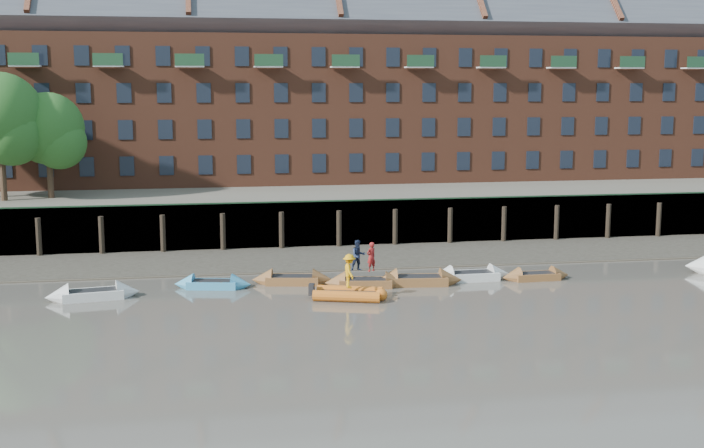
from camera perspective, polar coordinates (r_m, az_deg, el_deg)
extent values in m
plane|color=#5A554D|center=(41.21, 6.67, -6.88)|extent=(220.00, 220.00, 0.00)
cube|color=#3D382F|center=(58.22, 1.68, -2.13)|extent=(110.00, 8.00, 0.50)
cube|color=#4C4336|center=(54.96, 2.38, -2.80)|extent=(110.00, 1.60, 0.10)
cube|color=#2D2A26|center=(62.19, 0.88, 0.09)|extent=(110.00, 0.80, 3.20)
cylinder|color=black|center=(61.48, -19.59, -0.82)|extent=(0.36, 0.36, 2.60)
cylinder|color=black|center=(60.92, -15.89, -0.73)|extent=(0.36, 0.36, 2.60)
cylinder|color=black|center=(60.61, -12.12, -0.63)|extent=(0.36, 0.36, 2.60)
cylinder|color=black|center=(60.57, -8.34, -0.53)|extent=(0.36, 0.36, 2.60)
cylinder|color=black|center=(60.79, -4.57, -0.43)|extent=(0.36, 0.36, 2.60)
cylinder|color=black|center=(61.27, -0.85, -0.33)|extent=(0.36, 0.36, 2.60)
cylinder|color=black|center=(62.01, 2.81, -0.23)|extent=(0.36, 0.36, 2.60)
cylinder|color=black|center=(62.99, 6.36, -0.13)|extent=(0.36, 0.36, 2.60)
cylinder|color=black|center=(64.21, 9.79, -0.03)|extent=(0.36, 0.36, 2.60)
cylinder|color=black|center=(65.65, 13.09, 0.06)|extent=(0.36, 0.36, 2.60)
cylinder|color=black|center=(67.30, 16.23, 0.15)|extent=(0.36, 0.36, 2.60)
cylinder|color=black|center=(69.13, 19.21, 0.24)|extent=(0.36, 0.36, 2.60)
cube|color=#264C2D|center=(61.67, 0.94, 1.56)|extent=(110.00, 0.06, 0.10)
cube|color=#5E594D|center=(75.47, -1.02, 1.67)|extent=(110.00, 28.00, 3.20)
cube|color=brown|center=(75.87, -1.16, 7.46)|extent=(80.00, 10.00, 12.00)
cube|color=#42444C|center=(76.01, -1.17, 12.90)|extent=(80.60, 15.56, 15.56)
cube|color=black|center=(71.75, -21.53, 3.39)|extent=(1.10, 0.12, 1.50)
cube|color=black|center=(71.20, -19.17, 3.48)|extent=(1.10, 0.12, 1.50)
cube|color=black|center=(70.77, -16.77, 3.57)|extent=(1.10, 0.12, 1.50)
cube|color=black|center=(70.47, -14.34, 3.65)|extent=(1.10, 0.12, 1.50)
cube|color=black|center=(70.29, -11.90, 3.72)|extent=(1.10, 0.12, 1.50)
cube|color=black|center=(70.24, -9.45, 3.79)|extent=(1.10, 0.12, 1.50)
cube|color=black|center=(70.32, -7.00, 3.85)|extent=(1.10, 0.12, 1.50)
cube|color=black|center=(70.53, -4.56, 3.90)|extent=(1.10, 0.12, 1.50)
cube|color=black|center=(70.86, -2.14, 3.95)|extent=(1.10, 0.12, 1.50)
cube|color=black|center=(71.32, 0.26, 3.99)|extent=(1.10, 0.12, 1.50)
cube|color=black|center=(71.90, 2.62, 4.02)|extent=(1.10, 0.12, 1.50)
cube|color=black|center=(72.60, 4.94, 4.04)|extent=(1.10, 0.12, 1.50)
cube|color=black|center=(73.42, 7.21, 4.06)|extent=(1.10, 0.12, 1.50)
cube|color=black|center=(74.34, 9.43, 4.07)|extent=(1.10, 0.12, 1.50)
cube|color=black|center=(75.38, 11.59, 4.08)|extent=(1.10, 0.12, 1.50)
cube|color=black|center=(76.52, 13.69, 4.07)|extent=(1.10, 0.12, 1.50)
cube|color=black|center=(77.76, 15.72, 4.07)|extent=(1.10, 0.12, 1.50)
cube|color=black|center=(79.09, 17.69, 4.06)|extent=(1.10, 0.12, 1.50)
cube|color=black|center=(80.52, 19.59, 4.04)|extent=(1.10, 0.12, 1.50)
cube|color=black|center=(82.02, 21.42, 4.02)|extent=(1.10, 0.12, 1.50)
cube|color=black|center=(71.56, -21.66, 5.62)|extent=(1.10, 0.12, 1.50)
cube|color=black|center=(71.01, -19.28, 5.73)|extent=(1.10, 0.12, 1.50)
cube|color=black|center=(70.58, -16.87, 5.83)|extent=(1.10, 0.12, 1.50)
cube|color=black|center=(70.27, -14.43, 5.92)|extent=(1.10, 0.12, 1.50)
cube|color=black|center=(70.10, -11.98, 6.00)|extent=(1.10, 0.12, 1.50)
cube|color=black|center=(70.05, -9.51, 6.07)|extent=(1.10, 0.12, 1.50)
cube|color=black|center=(70.13, -7.04, 6.13)|extent=(1.10, 0.12, 1.50)
cube|color=black|center=(70.34, -4.59, 6.17)|extent=(1.10, 0.12, 1.50)
cube|color=black|center=(70.67, -2.15, 6.21)|extent=(1.10, 0.12, 1.50)
cube|color=black|center=(71.13, 0.26, 6.23)|extent=(1.10, 0.12, 1.50)
cube|color=black|center=(71.71, 2.63, 6.25)|extent=(1.10, 0.12, 1.50)
cube|color=black|center=(72.41, 4.97, 6.25)|extent=(1.10, 0.12, 1.50)
cube|color=black|center=(73.23, 7.25, 6.24)|extent=(1.10, 0.12, 1.50)
cube|color=black|center=(74.16, 9.48, 6.23)|extent=(1.10, 0.12, 1.50)
cube|color=black|center=(75.20, 11.65, 6.20)|extent=(1.10, 0.12, 1.50)
cube|color=black|center=(76.34, 13.76, 6.17)|extent=(1.10, 0.12, 1.50)
cube|color=black|center=(77.58, 15.81, 6.13)|extent=(1.10, 0.12, 1.50)
cube|color=black|center=(78.92, 17.79, 6.08)|extent=(1.10, 0.12, 1.50)
cube|color=black|center=(80.35, 19.69, 6.03)|extent=(1.10, 0.12, 1.50)
cube|color=black|center=(81.86, 21.53, 5.97)|extent=(1.10, 0.12, 1.50)
cube|color=black|center=(71.48, -21.79, 7.86)|extent=(1.10, 0.12, 1.50)
cube|color=black|center=(70.93, -19.40, 7.99)|extent=(1.10, 0.12, 1.50)
cube|color=black|center=(70.50, -16.98, 8.10)|extent=(1.10, 0.12, 1.50)
cube|color=black|center=(70.19, -14.52, 8.20)|extent=(1.10, 0.12, 1.50)
cube|color=black|center=(70.02, -12.05, 8.29)|extent=(1.10, 0.12, 1.50)
cube|color=black|center=(69.97, -9.57, 8.36)|extent=(1.10, 0.12, 1.50)
cube|color=black|center=(70.05, -7.09, 8.42)|extent=(1.10, 0.12, 1.50)
cube|color=black|center=(70.25, -4.62, 8.46)|extent=(1.10, 0.12, 1.50)
cube|color=black|center=(70.59, -2.17, 8.48)|extent=(1.10, 0.12, 1.50)
cube|color=black|center=(71.05, 0.26, 8.49)|extent=(1.10, 0.12, 1.50)
cube|color=black|center=(71.63, 2.65, 8.49)|extent=(1.10, 0.12, 1.50)
cube|color=black|center=(72.33, 5.00, 8.47)|extent=(1.10, 0.12, 1.50)
cube|color=black|center=(73.15, 7.29, 8.43)|extent=(1.10, 0.12, 1.50)
cube|color=black|center=(74.08, 9.54, 8.39)|extent=(1.10, 0.12, 1.50)
cube|color=black|center=(75.12, 11.72, 8.33)|extent=(1.10, 0.12, 1.50)
cube|color=black|center=(76.27, 13.84, 8.27)|extent=(1.10, 0.12, 1.50)
cube|color=black|center=(77.51, 15.90, 8.19)|extent=(1.10, 0.12, 1.50)
cube|color=black|center=(78.85, 17.88, 8.11)|extent=(1.10, 0.12, 1.50)
cube|color=black|center=(80.28, 19.80, 8.02)|extent=(1.10, 0.12, 1.50)
cube|color=black|center=(81.79, 21.65, 7.93)|extent=(1.10, 0.12, 1.50)
cube|color=black|center=(70.96, -19.52, 10.24)|extent=(1.10, 0.12, 1.50)
cube|color=black|center=(70.53, -17.08, 10.37)|extent=(1.10, 0.12, 1.50)
cube|color=black|center=(70.22, -14.61, 10.48)|extent=(1.10, 0.12, 1.50)
cube|color=black|center=(70.05, -12.13, 10.58)|extent=(1.10, 0.12, 1.50)
cube|color=black|center=(70.00, -9.63, 10.65)|extent=(1.10, 0.12, 1.50)
cube|color=black|center=(70.08, -7.13, 10.70)|extent=(1.10, 0.12, 1.50)
cube|color=black|center=(70.28, -4.65, 10.74)|extent=(1.10, 0.12, 1.50)
cube|color=black|center=(70.62, -2.18, 10.75)|extent=(1.10, 0.12, 1.50)
cube|color=black|center=(71.08, 0.26, 10.75)|extent=(1.10, 0.12, 1.50)
cube|color=black|center=(71.66, 2.67, 10.72)|extent=(1.10, 0.12, 1.50)
cube|color=black|center=(72.36, 5.03, 10.68)|extent=(1.10, 0.12, 1.50)
cube|color=black|center=(73.18, 7.34, 10.63)|extent=(1.10, 0.12, 1.50)
cube|color=black|center=(74.11, 9.60, 10.55)|extent=(1.10, 0.12, 1.50)
cube|color=black|center=(75.15, 11.79, 10.47)|extent=(1.10, 0.12, 1.50)
cube|color=black|center=(76.30, 13.92, 10.37)|extent=(1.10, 0.12, 1.50)
cube|color=black|center=(77.54, 15.99, 10.26)|extent=(1.10, 0.12, 1.50)
cube|color=black|center=(78.88, 17.98, 10.14)|extent=(1.10, 0.12, 1.50)
cube|color=black|center=(80.30, 19.91, 10.02)|extent=(1.10, 0.12, 1.50)
cube|color=black|center=(81.82, 21.76, 9.89)|extent=(1.10, 0.12, 1.50)
cylinder|color=#3A281C|center=(66.15, -21.66, 3.46)|extent=(0.44, 0.44, 4.75)
cylinder|color=#3A281C|center=(66.62, -18.94, 3.32)|extent=(0.44, 0.44, 4.00)
sphere|color=#295E21|center=(66.41, -19.07, 5.86)|extent=(5.12, 5.12, 5.12)
cube|color=silver|center=(48.78, -16.41, -4.39)|extent=(3.30, 1.88, 0.49)
cone|color=silver|center=(48.88, -14.28, -4.28)|extent=(1.42, 1.58, 1.41)
cone|color=silver|center=(48.75, -18.55, -4.51)|extent=(1.42, 1.58, 1.41)
cube|color=black|center=(48.73, -16.43, -4.14)|extent=(2.73, 1.45, 0.06)
cube|color=#3C95C3|center=(49.90, -9.00, -3.87)|extent=(2.96, 1.78, 0.43)
cone|color=#3C95C3|center=(49.62, -7.17, -3.90)|extent=(1.30, 1.44, 1.25)
cone|color=#3C95C3|center=(50.23, -10.81, -3.83)|extent=(1.30, 1.44, 1.25)
cube|color=black|center=(49.86, -9.01, -3.65)|extent=(2.44, 1.38, 0.06)
cube|color=brown|center=(50.41, -3.87, -3.63)|extent=(3.17, 1.85, 0.47)
cone|color=brown|center=(50.31, -1.89, -3.63)|extent=(1.38, 1.53, 1.34)
cone|color=brown|center=(50.57, -5.84, -3.61)|extent=(1.38, 1.53, 1.34)
cube|color=black|center=(50.36, -3.87, -3.39)|extent=(2.62, 1.43, 0.06)
cube|color=brown|center=(49.59, 0.87, -3.82)|extent=(3.11, 1.76, 0.46)
cone|color=brown|center=(49.68, 2.86, -3.81)|extent=(1.33, 1.49, 1.33)
cone|color=brown|center=(49.56, -1.12, -3.83)|extent=(1.33, 1.49, 1.33)
cube|color=black|center=(49.54, 0.87, -3.58)|extent=(2.58, 1.36, 0.06)
cube|color=brown|center=(50.22, 4.32, -3.66)|extent=(3.34, 1.78, 0.50)
cone|color=brown|center=(50.52, 6.42, -3.61)|extent=(1.39, 1.57, 1.45)
cone|color=brown|center=(50.00, 2.19, -3.70)|extent=(1.39, 1.57, 1.45)
cube|color=black|center=(50.17, 4.32, -3.40)|extent=(2.77, 1.36, 0.06)
cube|color=silver|center=(51.73, 7.69, -3.35)|extent=(3.15, 1.49, 0.49)
cone|color=silver|center=(52.34, 9.57, -3.25)|extent=(1.25, 1.44, 1.40)
cone|color=silver|center=(51.17, 5.77, -3.45)|extent=(1.25, 1.44, 1.40)
cube|color=black|center=(51.68, 7.70, -3.11)|extent=(2.62, 1.12, 0.06)
cube|color=brown|center=(52.47, 11.80, -3.32)|extent=(2.67, 1.26, 0.41)
cone|color=brown|center=(53.09, 13.33, -3.23)|extent=(1.06, 1.22, 1.19)
cone|color=brown|center=(51.90, 10.24, -3.41)|extent=(1.06, 1.22, 1.19)
cube|color=black|center=(52.44, 11.80, -3.13)|extent=(2.22, 0.95, 0.06)
cylinder|color=orange|center=(47.36, -0.15, -4.36)|extent=(3.54, 1.63, 0.58)
cylinder|color=orange|center=(46.18, -0.37, -4.71)|extent=(3.54, 1.63, 0.58)
sphere|color=orange|center=(46.56, 1.90, -4.60)|extent=(0.67, 0.67, 0.67)
cube|color=black|center=(46.77, -0.26, -4.53)|extent=(3.11, 1.85, 0.20)
cone|color=silver|center=(57.12, 21.47, -2.56)|extent=(2.07, 2.24, 1.82)
imported|color=maroon|center=(49.30, 1.25, -2.13)|extent=(0.72, 0.65, 1.65)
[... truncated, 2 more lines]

